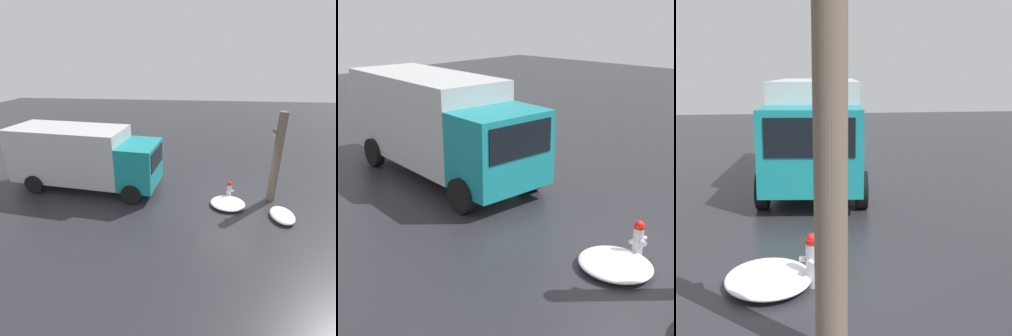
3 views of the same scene
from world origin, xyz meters
TOP-DOWN VIEW (x-y plane):
  - ground_plane at (0.00, 0.00)m, footprint 60.00×60.00m
  - fire_hydrant at (-0.00, 0.00)m, footprint 0.33×0.42m
  - tree_trunk at (-1.89, -0.09)m, footprint 0.56×0.37m
  - delivery_truck at (6.96, -0.54)m, footprint 7.28×3.24m
  - snow_pile_by_hydrant at (0.09, 0.68)m, footprint 1.49×1.34m
  - snow_pile_curbside at (-1.99, 1.41)m, footprint 0.93×1.34m

SIDE VIEW (x-z plane):
  - ground_plane at x=0.00m, z-range 0.00..0.00m
  - snow_pile_by_hydrant at x=0.09m, z-range 0.00..0.26m
  - snow_pile_curbside at x=-1.99m, z-range 0.00..0.28m
  - fire_hydrant at x=0.00m, z-range 0.01..0.87m
  - delivery_truck at x=6.96m, z-range 0.15..3.13m
  - tree_trunk at x=-1.89m, z-range 0.01..4.02m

